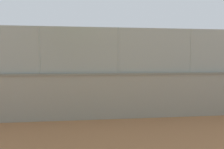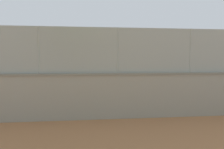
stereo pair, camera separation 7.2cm
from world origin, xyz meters
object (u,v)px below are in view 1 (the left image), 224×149
Objects in this scene: spare_ball_by_wall at (122,110)px; sports_ball at (167,79)px; player_at_service_line at (50,79)px; player_near_wall_returning at (143,75)px.

sports_ball is at bearing -126.31° from spare_ball_by_wall.
player_at_service_line is 14.00× the size of sports_ball.
player_at_service_line is at bearing -59.18° from spare_ball_by_wall.
player_at_service_line is 9.59m from sports_ball.
spare_ball_by_wall is at bearing 53.69° from sports_ball.
player_at_service_line is 8.60m from spare_ball_by_wall.
player_near_wall_returning is at bearing -55.45° from sports_ball.
spare_ball_by_wall is (5.20, 7.07, -0.75)m from sports_ball.
player_near_wall_returning reaches higher than player_at_service_line.
sports_ball is 8.81m from spare_ball_by_wall.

